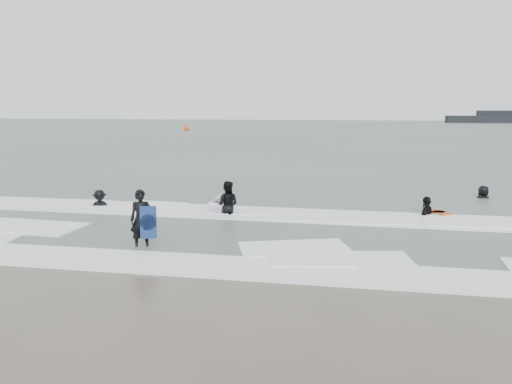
% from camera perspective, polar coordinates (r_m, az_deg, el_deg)
% --- Properties ---
extents(ground, '(320.00, 320.00, 0.00)m').
position_cam_1_polar(ground, '(13.96, -4.15, -7.83)').
color(ground, brown).
rests_on(ground, ground).
extents(sea, '(320.00, 320.00, 0.00)m').
position_cam_1_polar(sea, '(92.98, 9.37, 6.93)').
color(sea, '#47544C').
rests_on(sea, ground).
extents(surfer_centre, '(0.78, 0.65, 1.82)m').
position_cam_1_polar(surfer_centre, '(15.47, -12.85, -6.31)').
color(surfer_centre, black).
rests_on(surfer_centre, ground).
extents(surfer_wading, '(0.94, 0.74, 1.92)m').
position_cam_1_polar(surfer_wading, '(19.66, -3.30, -2.68)').
color(surfer_wading, black).
rests_on(surfer_wading, ground).
extents(surfer_breaker, '(1.20, 1.04, 1.61)m').
position_cam_1_polar(surfer_breaker, '(22.12, -17.40, -1.73)').
color(surfer_breaker, black).
rests_on(surfer_breaker, ground).
extents(surfer_right_near, '(0.91, 1.22, 1.92)m').
position_cam_1_polar(surfer_right_near, '(20.67, 18.88, -2.58)').
color(surfer_right_near, black).
rests_on(surfer_right_near, ground).
extents(surfer_right_far, '(1.00, 0.79, 1.78)m').
position_cam_1_polar(surfer_right_far, '(25.39, 24.50, -0.74)').
color(surfer_right_far, black).
rests_on(surfer_right_far, ground).
extents(surf_foam, '(30.03, 9.06, 0.09)m').
position_cam_1_polar(surf_foam, '(17.41, -0.86, -4.14)').
color(surf_foam, white).
rests_on(surf_foam, ground).
extents(bodyboards, '(9.91, 7.62, 1.25)m').
position_cam_1_polar(bodyboards, '(18.09, 2.87, -2.14)').
color(bodyboards, '#10214D').
rests_on(bodyboards, ground).
extents(buoy, '(1.00, 1.00, 1.65)m').
position_cam_1_polar(buoy, '(93.64, -7.97, 7.20)').
color(buoy, '#DE4209').
rests_on(buoy, ground).
extents(vessel_horizon, '(25.23, 4.50, 3.42)m').
position_cam_1_polar(vessel_horizon, '(154.61, 25.57, 7.59)').
color(vessel_horizon, black).
rests_on(vessel_horizon, ground).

